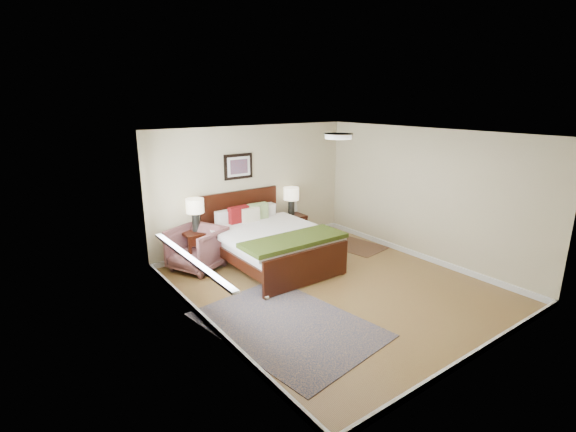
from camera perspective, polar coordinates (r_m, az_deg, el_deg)
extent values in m
plane|color=olive|center=(7.07, 6.24, -9.52)|extent=(5.00, 5.00, 0.00)
cube|color=#C0B18B|center=(8.59, -4.75, 3.91)|extent=(4.50, 0.04, 2.50)
cube|color=#C0B18B|center=(5.17, 25.60, -5.73)|extent=(4.50, 0.04, 2.50)
cube|color=#C0B18B|center=(5.43, -11.32, -3.43)|extent=(0.04, 5.00, 2.50)
cube|color=#C0B18B|center=(8.28, 18.17, 2.72)|extent=(0.04, 5.00, 2.50)
cube|color=white|center=(6.41, 6.91, 11.12)|extent=(4.50, 5.00, 0.02)
cube|color=silver|center=(6.01, -14.04, -0.22)|extent=(0.02, 2.72, 1.32)
cube|color=silver|center=(6.02, -13.91, -0.20)|extent=(0.01, 2.60, 1.20)
cube|color=silver|center=(6.23, -13.23, -5.72)|extent=(0.10, 2.72, 0.04)
cube|color=silver|center=(4.10, -0.38, -12.14)|extent=(0.01, 1.00, 2.18)
cube|color=brown|center=(4.12, -0.26, -12.59)|extent=(0.01, 0.90, 2.10)
cylinder|color=#999999|center=(4.44, -2.91, -11.17)|extent=(0.04, 0.04, 0.04)
cylinder|color=white|center=(6.42, 6.90, 10.76)|extent=(0.40, 0.40, 0.07)
cylinder|color=beige|center=(6.42, 6.91, 11.07)|extent=(0.44, 0.44, 0.01)
cube|color=black|center=(8.53, -6.52, -0.52)|extent=(1.73, 0.06, 1.21)
cube|color=black|center=(6.91, 2.66, -7.09)|extent=(1.73, 0.06, 0.61)
cube|color=black|center=(7.34, -7.83, -5.65)|extent=(0.06, 2.17, 0.19)
cube|color=black|center=(8.19, 2.41, -3.21)|extent=(0.06, 2.17, 0.19)
cube|color=beige|center=(7.68, -2.43, -3.40)|extent=(1.63, 2.15, 0.24)
cube|color=beige|center=(7.55, -2.03, -2.44)|extent=(1.81, 1.92, 0.11)
cube|color=#2A3D11|center=(7.04, 0.87, -3.33)|extent=(1.85, 0.70, 0.08)
cube|color=beige|center=(8.11, -8.05, -0.18)|extent=(0.54, 0.18, 0.28)
cube|color=beige|center=(8.47, -3.53, 0.65)|extent=(0.54, 0.18, 0.28)
cube|color=#600B0C|center=(8.06, -6.78, 0.09)|extent=(0.42, 0.17, 0.35)
cube|color=#7A9053|center=(8.27, -4.16, 0.57)|extent=(0.42, 0.16, 0.35)
cube|color=beige|center=(8.10, -5.16, 0.06)|extent=(0.37, 0.13, 0.30)
cube|color=black|center=(8.31, -6.81, 6.75)|extent=(0.62, 0.03, 0.50)
cube|color=silver|center=(8.29, -6.74, 6.73)|extent=(0.50, 0.01, 0.38)
cube|color=#A52D23|center=(8.28, -6.70, 6.72)|extent=(0.38, 0.01, 0.28)
cube|color=black|center=(7.94, -12.39, -2.19)|extent=(0.53, 0.48, 0.05)
cube|color=black|center=(7.77, -13.22, -5.10)|extent=(0.05, 0.05, 0.59)
cube|color=black|center=(7.95, -10.08, -4.44)|extent=(0.05, 0.05, 0.59)
cube|color=black|center=(8.14, -14.39, -4.22)|extent=(0.05, 0.05, 0.59)
cube|color=black|center=(8.31, -11.36, -3.61)|extent=(0.05, 0.05, 0.59)
cube|color=black|center=(7.77, -11.68, -3.32)|extent=(0.47, 0.03, 0.14)
cube|color=black|center=(9.00, 0.45, -0.08)|extent=(0.58, 0.43, 0.05)
cube|color=black|center=(8.79, -0.19, -2.41)|extent=(0.05, 0.05, 0.53)
cube|color=black|center=(9.09, 2.47, -1.81)|extent=(0.05, 0.05, 0.53)
cube|color=black|center=(9.08, -1.57, -1.81)|extent=(0.05, 0.05, 0.53)
cube|color=black|center=(9.37, 1.05, -1.25)|extent=(0.05, 0.05, 0.53)
cube|color=black|center=(8.87, 1.23, -0.99)|extent=(0.52, 0.03, 0.14)
cube|color=black|center=(9.12, 0.45, -2.56)|extent=(0.52, 0.37, 0.03)
cube|color=black|center=(9.11, 0.45, -2.38)|extent=(0.21, 0.27, 0.03)
cube|color=black|center=(9.10, 0.45, -2.17)|extent=(0.21, 0.27, 0.03)
cube|color=black|center=(9.09, 0.45, -1.96)|extent=(0.21, 0.27, 0.03)
cube|color=black|center=(9.08, 0.45, -1.75)|extent=(0.21, 0.27, 0.03)
cube|color=black|center=(9.07, 0.45, -1.54)|extent=(0.21, 0.27, 0.03)
cylinder|color=black|center=(7.88, -12.47, -0.88)|extent=(0.14, 0.14, 0.32)
cylinder|color=black|center=(7.83, -12.55, 0.38)|extent=(0.02, 0.02, 0.06)
cylinder|color=beige|center=(7.80, -12.61, 1.37)|extent=(0.33, 0.33, 0.26)
cylinder|color=black|center=(8.95, 0.46, 1.09)|extent=(0.14, 0.14, 0.32)
cylinder|color=black|center=(8.90, 0.46, 2.21)|extent=(0.02, 0.02, 0.06)
cylinder|color=beige|center=(8.87, 0.46, 3.09)|extent=(0.33, 0.33, 0.26)
imported|color=brown|center=(7.72, -12.32, -4.38)|extent=(1.14, 1.13, 0.79)
cube|color=#0C2040|center=(5.94, -0.19, -14.61)|extent=(2.07, 2.68, 0.01)
cube|color=black|center=(8.97, 8.96, -3.98)|extent=(1.02, 1.36, 0.01)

